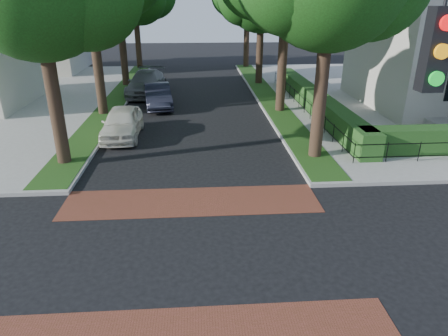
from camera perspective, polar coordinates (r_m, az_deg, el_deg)
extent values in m
plane|color=black|center=(11.53, -4.74, -12.20)|extent=(120.00, 120.00, 0.00)
cube|color=brown|center=(14.26, -4.64, -4.78)|extent=(9.00, 2.20, 0.01)
cube|color=#224413|center=(29.70, 6.19, 10.24)|extent=(1.60, 29.80, 0.02)
cube|color=#224413|center=(29.80, -15.04, 9.64)|extent=(1.60, 29.80, 0.02)
cylinder|color=black|center=(17.47, 13.87, 13.08)|extent=(0.56, 0.56, 7.35)
cylinder|color=black|center=(25.12, 8.44, 16.71)|extent=(0.56, 0.56, 7.70)
cylinder|color=black|center=(33.98, 5.16, 17.53)|extent=(0.56, 0.56, 6.65)
sphere|color=#17380F|center=(34.41, 8.12, 22.67)|extent=(4.35, 4.35, 4.35)
cylinder|color=black|center=(42.85, 3.25, 18.92)|extent=(0.56, 0.56, 7.00)
cylinder|color=black|center=(17.67, -23.46, 11.42)|extent=(0.56, 0.56, 7.00)
cylinder|color=black|center=(25.23, -17.91, 16.33)|extent=(0.56, 0.56, 8.05)
cylinder|color=black|center=(34.07, -14.33, 17.14)|extent=(0.56, 0.56, 6.86)
cylinder|color=black|center=(42.92, -12.31, 18.57)|extent=(0.56, 0.56, 7.14)
cube|color=#1C4618|center=(26.20, 12.80, 9.42)|extent=(1.00, 18.00, 1.20)
cube|color=beige|center=(44.45, -25.86, 16.62)|extent=(9.00, 8.00, 6.50)
cube|color=black|center=(5.67, 28.01, 14.64)|extent=(0.28, 0.22, 1.00)
cylinder|color=red|center=(5.54, 29.34, 17.63)|extent=(0.18, 0.05, 0.18)
cylinder|color=orange|center=(5.56, 28.69, 14.39)|extent=(0.18, 0.05, 0.18)
cylinder|color=#0CB226|center=(5.60, 28.06, 11.20)|extent=(0.18, 0.05, 0.18)
imported|color=silver|center=(21.33, -14.35, 6.30)|extent=(1.86, 4.54, 1.54)
imported|color=#1E202D|center=(27.09, -9.45, 10.14)|extent=(2.31, 4.83, 1.53)
imported|color=slate|center=(31.08, -11.04, 11.84)|extent=(2.78, 6.07, 1.72)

